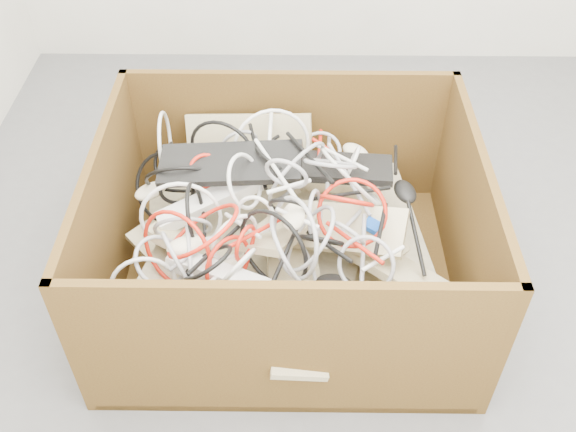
{
  "coord_description": "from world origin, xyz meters",
  "views": [
    {
      "loc": [
        -0.23,
        -1.42,
        1.67
      ],
      "look_at": [
        -0.25,
        0.02,
        0.3
      ],
      "focal_mm": 40.97,
      "sensor_mm": 36.0,
      "label": 1
    }
  ],
  "objects_px": {
    "cardboard_box": "(283,256)",
    "power_strip_left": "(211,200)",
    "vga_plug": "(372,226)",
    "power_strip_right": "(221,275)"
  },
  "relations": [
    {
      "from": "cardboard_box",
      "to": "power_strip_left",
      "type": "xyz_separation_m",
      "value": [
        -0.21,
        0.02,
        0.22
      ]
    },
    {
      "from": "cardboard_box",
      "to": "vga_plug",
      "type": "distance_m",
      "value": 0.34
    },
    {
      "from": "vga_plug",
      "to": "cardboard_box",
      "type": "bearing_deg",
      "value": -164.3
    },
    {
      "from": "cardboard_box",
      "to": "power_strip_right",
      "type": "xyz_separation_m",
      "value": [
        -0.16,
        -0.25,
        0.19
      ]
    },
    {
      "from": "vga_plug",
      "to": "power_strip_left",
      "type": "bearing_deg",
      "value": -159.65
    },
    {
      "from": "cardboard_box",
      "to": "power_strip_right",
      "type": "relative_size",
      "value": 3.7
    },
    {
      "from": "cardboard_box",
      "to": "vga_plug",
      "type": "relative_size",
      "value": 24.85
    },
    {
      "from": "power_strip_left",
      "to": "vga_plug",
      "type": "relative_size",
      "value": 7.42
    },
    {
      "from": "power_strip_right",
      "to": "vga_plug",
      "type": "height_order",
      "value": "power_strip_right"
    },
    {
      "from": "power_strip_left",
      "to": "vga_plug",
      "type": "distance_m",
      "value": 0.48
    }
  ]
}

